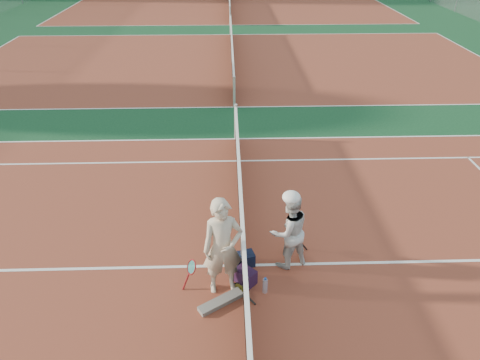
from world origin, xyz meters
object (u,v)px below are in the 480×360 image
net_main (242,245)px  racket_spare (239,288)px  racket_black_held (295,243)px  player_a (223,247)px  racket_red (192,274)px  water_bottle (265,286)px  sports_bag_purple (246,276)px  player_b (289,231)px  sports_bag_navy (245,259)px

net_main → racket_spare: 0.78m
racket_black_held → racket_spare: size_ratio=0.85×
net_main → player_a: bearing=-122.0°
racket_black_held → racket_red: bearing=6.9°
net_main → water_bottle: size_ratio=36.60×
water_bottle → player_a: bearing=170.1°
sports_bag_purple → water_bottle: size_ratio=1.20×
player_b → racket_spare: (-0.93, -0.64, -0.77)m
sports_bag_navy → water_bottle: size_ratio=1.18×
player_b → sports_bag_navy: player_b is taller
net_main → racket_spare: bearing=-97.6°
player_a → racket_spare: player_a is taller
net_main → racket_red: size_ratio=19.81×
sports_bag_navy → sports_bag_purple: sports_bag_purple is taller
racket_red → racket_black_held: 2.12m
player_b → sports_bag_purple: bearing=8.2°
racket_black_held → sports_bag_navy: racket_black_held is taller
racket_black_held → sports_bag_navy: (-1.00, -0.33, -0.12)m
net_main → racket_black_held: (1.04, 0.34, -0.26)m
player_b → racket_black_held: bearing=-145.7°
player_a → sports_bag_purple: size_ratio=5.19×
net_main → sports_bag_navy: 0.37m
net_main → player_b: (0.85, 0.04, 0.27)m
player_b → water_bottle: size_ratio=5.20×
player_a → player_b: size_ratio=1.20×
racket_black_held → racket_spare: 1.48m
racket_red → sports_bag_purple: bearing=-31.0°
net_main → racket_black_held: bearing=18.1°
racket_red → racket_black_held: bearing=-10.5°
sports_bag_purple → racket_red: bearing=-177.8°
player_a → racket_red: size_ratio=3.38×
player_b → sports_bag_navy: (-0.80, -0.03, -0.64)m
player_b → racket_black_held: size_ratio=3.06×
player_b → racket_red: size_ratio=2.82×
water_bottle → sports_bag_purple: bearing=143.1°
sports_bag_purple → water_bottle: 0.42m
player_a → water_bottle: size_ratio=6.24×
racket_black_held → sports_bag_purple: 1.27m
net_main → racket_black_held: size_ratio=21.54×
net_main → sports_bag_navy: (0.05, 0.02, -0.37)m
net_main → water_bottle: bearing=-61.3°
player_b → water_bottle: (-0.48, -0.73, -0.63)m
player_b → player_a: bearing=4.0°
water_bottle → racket_black_held: bearing=57.0°
sports_bag_navy → sports_bag_purple: size_ratio=0.98×
net_main → water_bottle: net_main is taller
player_a → sports_bag_navy: 1.06m
player_a → sports_bag_navy: bearing=46.6°
net_main → racket_red: 1.05m
sports_bag_navy → water_bottle: (0.33, -0.70, 0.01)m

